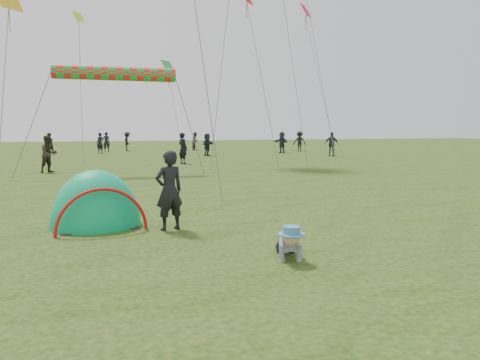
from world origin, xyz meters
name	(u,v)px	position (x,y,z in m)	size (l,w,h in m)	color
ground	(215,262)	(0.00, 0.00, 0.00)	(140.00, 140.00, 0.00)	#113507
crawling_toddler	(289,241)	(1.16, -0.21, 0.29)	(0.54, 0.77, 0.59)	black
popup_tent	(97,227)	(-1.70, 3.30, 0.00)	(1.87, 1.54, 2.42)	#0C9B68
standing_adult	(169,191)	(-0.28, 2.51, 0.81)	(0.59, 0.39, 1.63)	black
crowd_person_0	(106,142)	(-0.16, 35.94, 0.86)	(0.63, 0.41, 1.72)	black
crowd_person_1	(195,141)	(7.79, 35.69, 0.84)	(0.82, 0.64, 1.69)	#473D34
crowd_person_2	(331,144)	(15.31, 23.77, 0.88)	(1.03, 0.43, 1.76)	#27363E
crowd_person_5	(282,142)	(13.52, 28.82, 0.88)	(1.63, 0.52, 1.76)	#1E2F38
crowd_person_6	(100,143)	(-0.78, 32.66, 0.85)	(0.62, 0.41, 1.70)	black
crowd_person_7	(49,144)	(-4.65, 33.05, 0.84)	(0.82, 0.64, 1.68)	#34291F
crowd_person_9	(300,141)	(16.13, 30.91, 0.88)	(1.14, 0.66, 1.77)	black
crowd_person_11	(207,145)	(6.71, 26.97, 0.84)	(1.55, 0.49, 1.67)	black
crowd_person_12	(183,148)	(3.47, 19.91, 0.90)	(0.65, 0.43, 1.79)	black
crowd_person_13	(49,154)	(-3.51, 16.56, 0.87)	(0.84, 0.66, 1.73)	#332922
crowd_person_15	(127,141)	(1.68, 36.39, 0.85)	(1.10, 0.63, 1.71)	black
rainbow_tube_kite	(115,73)	(-0.49, 15.19, 4.51)	(0.64, 0.64, 5.37)	red
diamond_kite_6	(306,11)	(13.95, 25.60, 10.71)	(1.15, 1.15, 0.00)	#EA0A3D
diamond_kite_8	(78,17)	(-2.04, 27.69, 9.58)	(0.81, 0.81, 0.00)	yellow
diamond_kite_9	(168,67)	(3.86, 26.67, 6.33)	(1.12, 1.12, 0.00)	green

